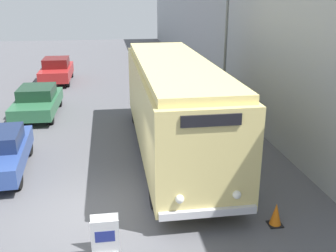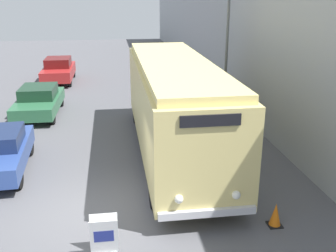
% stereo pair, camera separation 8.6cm
% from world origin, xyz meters
% --- Properties ---
extents(ground_plane, '(80.00, 80.00, 0.00)m').
position_xyz_m(ground_plane, '(0.00, 0.00, 0.00)').
color(ground_plane, '#56565B').
extents(building_wall_right, '(0.30, 60.00, 7.60)m').
position_xyz_m(building_wall_right, '(7.01, 10.00, 3.80)').
color(building_wall_right, '#9EA3A8').
rests_on(building_wall_right, ground_plane).
extents(vintage_bus, '(2.60, 10.41, 3.45)m').
position_xyz_m(vintage_bus, '(2.87, 3.85, 1.92)').
color(vintage_bus, black).
rests_on(vintage_bus, ground_plane).
extents(sign_board, '(0.64, 0.35, 0.92)m').
position_xyz_m(sign_board, '(0.35, -1.71, 0.45)').
color(sign_board, gray).
rests_on(sign_board, ground_plane).
extents(streetlamp, '(0.36, 0.36, 6.44)m').
position_xyz_m(streetlamp, '(5.77, 7.37, 4.18)').
color(streetlamp, '#595E60').
rests_on(streetlamp, ground_plane).
extents(parked_car_mid, '(1.96, 4.37, 1.39)m').
position_xyz_m(parked_car_mid, '(-2.84, 9.47, 0.71)').
color(parked_car_mid, black).
rests_on(parked_car_mid, ground_plane).
extents(parked_car_far, '(1.84, 4.30, 1.58)m').
position_xyz_m(parked_car_far, '(-2.75, 16.77, 0.80)').
color(parked_car_far, black).
rests_on(parked_car_far, ground_plane).
extents(traffic_cone, '(0.36, 0.36, 0.63)m').
position_xyz_m(traffic_cone, '(4.69, -1.25, 0.31)').
color(traffic_cone, black).
rests_on(traffic_cone, ground_plane).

